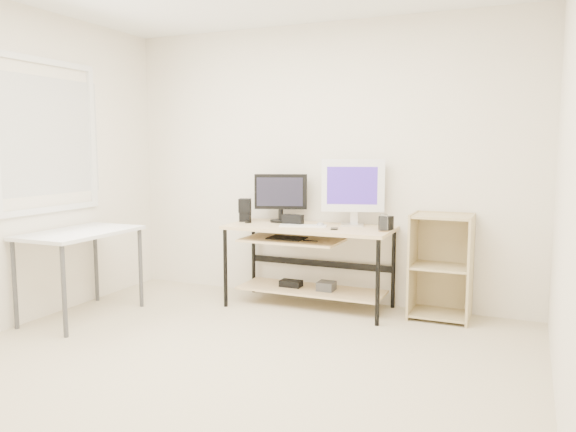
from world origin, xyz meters
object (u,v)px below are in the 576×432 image
at_px(audio_controller, 246,212).
at_px(shelf_unit, 442,265).
at_px(desk, 307,249).
at_px(black_monitor, 281,195).
at_px(white_imac, 353,187).
at_px(side_table, 80,240).

bearing_deg(audio_controller, shelf_unit, 14.41).
bearing_deg(audio_controller, desk, 3.49).
xyz_separation_m(black_monitor, white_imac, (0.70, 0.02, 0.09)).
bearing_deg(black_monitor, audio_controller, 167.51).
xyz_separation_m(desk, audio_controller, (-0.67, 0.11, 0.29)).
bearing_deg(side_table, audio_controller, 50.05).
height_order(side_table, audio_controller, audio_controller).
distance_m(desk, white_imac, 0.70).
relative_size(desk, white_imac, 2.49).
distance_m(desk, black_monitor, 0.59).
bearing_deg(side_table, desk, 32.65).
distance_m(white_imac, audio_controller, 1.08).
relative_size(white_imac, audio_controller, 3.66).
distance_m(side_table, audio_controller, 1.54).
bearing_deg(shelf_unit, audio_controller, -178.48).
relative_size(desk, black_monitor, 3.09).
xyz_separation_m(desk, black_monitor, (-0.33, 0.15, 0.47)).
xyz_separation_m(shelf_unit, audio_controller, (-1.85, -0.05, 0.38)).
bearing_deg(shelf_unit, black_monitor, -179.75).
height_order(side_table, shelf_unit, shelf_unit).
bearing_deg(shelf_unit, side_table, -156.67).
bearing_deg(side_table, white_imac, 31.22).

